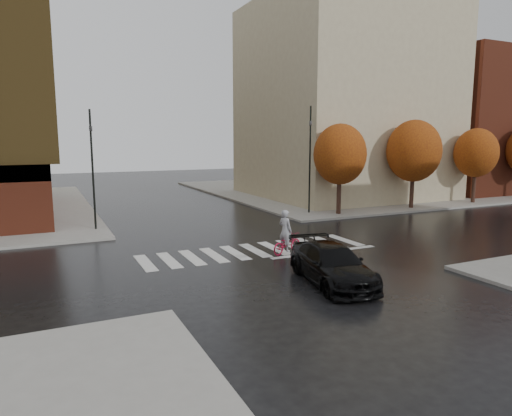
{
  "coord_description": "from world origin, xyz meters",
  "views": [
    {
      "loc": [
        -9.53,
        -19.78,
        5.59
      ],
      "look_at": [
        0.52,
        1.46,
        2.0
      ],
      "focal_mm": 32.0,
      "sensor_mm": 36.0,
      "label": 1
    }
  ],
  "objects_px": {
    "sedan": "(332,264)",
    "traffic_light_nw": "(92,162)",
    "traffic_light_ne": "(310,152)",
    "fire_hydrant": "(36,224)",
    "cyclist": "(286,239)"
  },
  "relations": [
    {
      "from": "sedan",
      "to": "fire_hydrant",
      "type": "relative_size",
      "value": 7.63
    },
    {
      "from": "traffic_light_ne",
      "to": "fire_hydrant",
      "type": "distance_m",
      "value": 18.84
    },
    {
      "from": "cyclist",
      "to": "traffic_light_nw",
      "type": "xyz_separation_m",
      "value": [
        -7.84,
        9.72,
        3.46
      ]
    },
    {
      "from": "fire_hydrant",
      "to": "cyclist",
      "type": "bearing_deg",
      "value": -43.93
    },
    {
      "from": "traffic_light_nw",
      "to": "traffic_light_ne",
      "type": "distance_m",
      "value": 15.06
    },
    {
      "from": "traffic_light_nw",
      "to": "fire_hydrant",
      "type": "relative_size",
      "value": 10.61
    },
    {
      "from": "cyclist",
      "to": "traffic_light_nw",
      "type": "relative_size",
      "value": 0.31
    },
    {
      "from": "traffic_light_nw",
      "to": "fire_hydrant",
      "type": "height_order",
      "value": "traffic_light_nw"
    },
    {
      "from": "sedan",
      "to": "traffic_light_ne",
      "type": "bearing_deg",
      "value": 70.81
    },
    {
      "from": "cyclist",
      "to": "traffic_light_nw",
      "type": "bearing_deg",
      "value": 18.47
    },
    {
      "from": "sedan",
      "to": "fire_hydrant",
      "type": "height_order",
      "value": "sedan"
    },
    {
      "from": "sedan",
      "to": "traffic_light_nw",
      "type": "bearing_deg",
      "value": 126.02
    },
    {
      "from": "sedan",
      "to": "traffic_light_ne",
      "type": "distance_m",
      "value": 16.76
    },
    {
      "from": "cyclist",
      "to": "traffic_light_nw",
      "type": "distance_m",
      "value": 12.96
    },
    {
      "from": "sedan",
      "to": "traffic_light_nw",
      "type": "relative_size",
      "value": 0.72
    }
  ]
}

